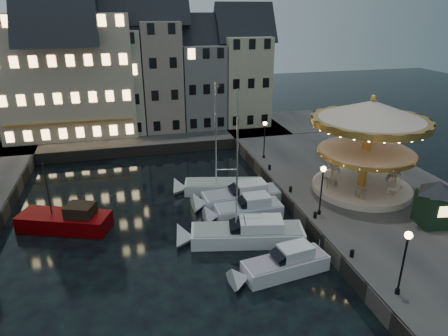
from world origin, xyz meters
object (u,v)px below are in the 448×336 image
object	(u,v)px
red_fishing_boat	(67,221)
bollard_d	(270,167)
streetlamp_d	(392,145)
motorboat_d	(244,210)
streetlamp_b	(322,183)
carousel	(369,129)
motorboat_b	(280,266)
motorboat_c	(242,234)
motorboat_e	(238,197)
streetlamp_c	(265,134)
streetlamp_a	(405,254)
ticket_kiosk	(437,196)
motorboat_f	(218,187)
bollard_a	(352,253)
bollard_c	(291,189)
bollard_b	(315,214)

from	to	relation	value
red_fishing_boat	bollard_d	bearing A→B (deg)	14.62
streetlamp_d	motorboat_d	xyz separation A→B (m)	(-16.67, -3.73, -3.38)
streetlamp_b	carousel	xyz separation A→B (m)	(5.81, 3.26, 3.09)
motorboat_b	motorboat_c	world-z (taller)	motorboat_c
streetlamp_b	motorboat_e	distance (m)	8.54
motorboat_c	streetlamp_c	bearing A→B (deg)	64.62
streetlamp_a	streetlamp_b	size ratio (longest dim) A/B	1.00
streetlamp_c	bollard_d	bearing A→B (deg)	-99.73
motorboat_b	ticket_kiosk	size ratio (longest dim) A/B	1.72
streetlamp_c	red_fishing_boat	world-z (taller)	red_fishing_boat
motorboat_e	streetlamp_a	bearing A→B (deg)	-71.95
motorboat_f	bollard_a	bearing A→B (deg)	-68.56
motorboat_e	motorboat_f	xyz separation A→B (m)	(-1.20, 2.81, -0.11)
bollard_a	motorboat_e	distance (m)	12.78
bollard_a	bollard_c	distance (m)	10.50
motorboat_d	bollard_d	bearing A→B (deg)	54.69
streetlamp_a	bollard_c	world-z (taller)	streetlamp_a
streetlamp_a	streetlamp_d	bearing A→B (deg)	56.39
carousel	motorboat_f	bearing A→B (deg)	155.92
streetlamp_b	bollard_a	size ratio (longest dim) A/B	7.32
motorboat_f	red_fishing_boat	distance (m)	14.11
motorboat_d	streetlamp_b	bearing A→B (deg)	-31.32
streetlamp_b	bollard_a	distance (m)	6.50
bollard_b	red_fishing_boat	xyz separation A→B (m)	(-19.38, 5.45, -0.91)
streetlamp_d	motorboat_c	bearing A→B (deg)	-157.43
streetlamp_d	ticket_kiosk	xyz separation A→B (m)	(-3.62, -10.57, -0.28)
motorboat_d	motorboat_e	bearing A→B (deg)	85.84
red_fishing_boat	ticket_kiosk	size ratio (longest dim) A/B	1.89
carousel	motorboat_b	bearing A→B (deg)	-143.46
bollard_b	motorboat_c	size ratio (longest dim) A/B	0.04
bollard_d	red_fishing_boat	size ratio (longest dim) A/B	0.07
bollard_a	ticket_kiosk	xyz separation A→B (m)	(8.28, 2.43, 2.13)
motorboat_d	carousel	distance (m)	12.92
streetlamp_a	bollard_d	size ratio (longest dim) A/B	7.32
streetlamp_a	motorboat_c	size ratio (longest dim) A/B	0.32
bollard_a	streetlamp_b	bearing A→B (deg)	84.29
bollard_c	motorboat_f	world-z (taller)	motorboat_f
streetlamp_c	motorboat_c	distance (m)	15.80
streetlamp_c	carousel	size ratio (longest dim) A/B	0.41
motorboat_b	carousel	xyz separation A→B (m)	(11.11, 8.24, 6.46)
red_fishing_boat	bollard_b	bearing A→B (deg)	-15.70
streetlamp_b	motorboat_c	bearing A→B (deg)	-176.11
bollard_b	motorboat_d	size ratio (longest dim) A/B	0.08
motorboat_e	red_fishing_boat	size ratio (longest dim) A/B	1.07
bollard_c	ticket_kiosk	distance (m)	11.75
streetlamp_b	bollard_d	size ratio (longest dim) A/B	7.32
streetlamp_a	motorboat_d	distance (m)	14.71
streetlamp_d	motorboat_f	bearing A→B (deg)	174.48
streetlamp_b	streetlamp_d	distance (m)	13.29
motorboat_c	bollard_b	bearing A→B (deg)	-0.48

